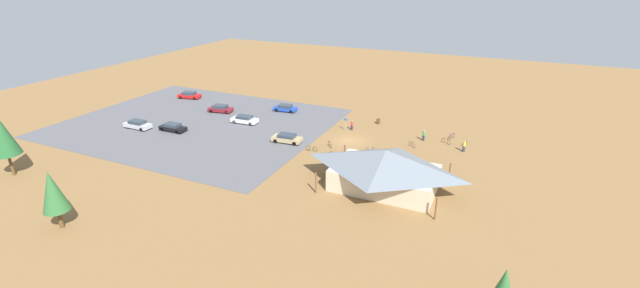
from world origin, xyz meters
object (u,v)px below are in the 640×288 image
(bike_pavilion, at_px, (385,167))
(car_tan_by_curb, at_px, (287,138))
(bicycle_black_mid_cluster, at_px, (333,154))
(trash_bin, at_px, (378,121))
(bicycle_teal_yard_left, at_px, (396,153))
(car_black_inner_stall, at_px, (173,127))
(visitor_near_lot, at_px, (464,146))
(car_blue_back_corner, at_px, (285,108))
(car_white_aisle_side, at_px, (245,119))
(bicycle_orange_trailside, at_px, (446,141))
(bicycle_silver_front_row, at_px, (412,145))
(lot_sign, at_px, (346,122))
(visitor_at_bikes, at_px, (352,125))
(bicycle_purple_near_porch, at_px, (452,136))
(bicycle_blue_yard_center, at_px, (371,150))
(car_silver_near_entry, at_px, (138,124))
(visitor_by_pavilion, at_px, (424,135))
(bicycle_green_edge_north, at_px, (312,149))
(car_red_second_row, at_px, (189,95))
(pine_far_west, at_px, (53,192))
(bicycle_yellow_edge_south, at_px, (330,144))
(bicycle_white_by_bin, at_px, (465,144))
(car_maroon_front_row, at_px, (221,109))

(bike_pavilion, height_order, car_tan_by_curb, bike_pavilion)
(bicycle_black_mid_cluster, bearing_deg, trash_bin, -96.17)
(bicycle_teal_yard_left, distance_m, car_black_inner_stall, 36.02)
(trash_bin, height_order, visitor_near_lot, visitor_near_lot)
(car_blue_back_corner, bearing_deg, car_white_aisle_side, 70.03)
(bicycle_orange_trailside, bearing_deg, bike_pavilion, 75.30)
(bicycle_silver_front_row, distance_m, car_blue_back_corner, 26.30)
(lot_sign, xyz_separation_m, bicycle_black_mid_cluster, (-2.22, 10.63, -1.03))
(car_black_inner_stall, distance_m, visitor_at_bikes, 29.20)
(bicycle_purple_near_porch, height_order, bicycle_blue_yard_center, bicycle_purple_near_porch)
(bike_pavilion, relative_size, lot_sign, 6.41)
(car_silver_near_entry, bearing_deg, car_blue_back_corner, -134.37)
(car_white_aisle_side, distance_m, visitor_at_bikes, 18.43)
(lot_sign, distance_m, visitor_by_pavilion, 12.57)
(bicycle_orange_trailside, xyz_separation_m, visitor_near_lot, (-2.82, 2.13, 0.57))
(bicycle_teal_yard_left, bearing_deg, trash_bin, -62.37)
(bicycle_silver_front_row, bearing_deg, car_blue_back_corner, -15.55)
(bike_pavilion, bearing_deg, bicycle_green_edge_north, -26.58)
(bike_pavilion, relative_size, visitor_by_pavilion, 8.22)
(visitor_at_bikes, bearing_deg, visitor_by_pavilion, -178.80)
(trash_bin, bearing_deg, bicycle_black_mid_cluster, 83.83)
(bicycle_silver_front_row, bearing_deg, bicycle_teal_yard_left, 71.85)
(visitor_by_pavilion, bearing_deg, bicycle_orange_trailside, -177.09)
(car_blue_back_corner, bearing_deg, visitor_near_lot, 170.01)
(bicycle_black_mid_cluster, relative_size, car_red_second_row, 0.36)
(bicycle_purple_near_porch, bearing_deg, trash_bin, -8.61)
(pine_far_west, bearing_deg, car_white_aisle_side, -88.44)
(bike_pavilion, distance_m, bicycle_blue_yard_center, 10.80)
(bicycle_purple_near_porch, xyz_separation_m, car_tan_by_curb, (22.56, 12.13, 0.33))
(car_red_second_row, bearing_deg, visitor_at_bikes, 174.67)
(bicycle_black_mid_cluster, distance_m, visitor_by_pavilion, 15.47)
(bicycle_orange_trailside, distance_m, bicycle_teal_yard_left, 9.51)
(bicycle_teal_yard_left, bearing_deg, car_white_aisle_side, -5.29)
(car_black_inner_stall, distance_m, car_blue_back_corner, 20.37)
(bicycle_yellow_edge_south, relative_size, bicycle_orange_trailside, 0.97)
(trash_bin, height_order, bicycle_green_edge_north, trash_bin)
(bicycle_silver_front_row, xyz_separation_m, car_tan_by_curb, (17.68, 6.27, 0.36))
(pine_far_west, bearing_deg, bicycle_black_mid_cluster, -123.50)
(pine_far_west, height_order, car_red_second_row, pine_far_west)
(car_black_inner_stall, bearing_deg, bicycle_white_by_bin, -163.29)
(bicycle_yellow_edge_south, distance_m, bicycle_orange_trailside, 17.68)
(trash_bin, distance_m, bicycle_green_edge_north, 16.24)
(bicycle_yellow_edge_south, xyz_separation_m, visitor_at_bikes, (-0.44, -8.11, 0.49))
(bicycle_blue_yard_center, bearing_deg, car_red_second_row, -14.50)
(car_maroon_front_row, bearing_deg, visitor_by_pavilion, -177.54)
(visitor_at_bikes, bearing_deg, car_tan_by_curb, 52.88)
(pine_far_west, distance_m, bicycle_black_mid_cluster, 33.29)
(pine_far_west, height_order, car_black_inner_stall, pine_far_west)
(visitor_near_lot, bearing_deg, car_tan_by_curb, 16.93)
(bicycle_white_by_bin, bearing_deg, bicycle_yellow_edge_south, 25.33)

